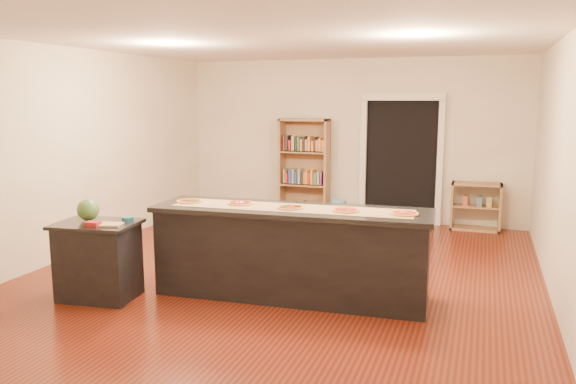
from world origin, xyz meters
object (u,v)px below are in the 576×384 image
(bookshelf, at_px, (304,169))
(watermelon, at_px, (88,210))
(kitchen_island, at_px, (291,252))
(waste_bin, at_px, (338,211))
(side_counter, at_px, (98,260))
(low_shelf, at_px, (476,206))

(bookshelf, height_order, watermelon, bookshelf)
(kitchen_island, height_order, waste_bin, kitchen_island)
(bookshelf, relative_size, waste_bin, 4.40)
(side_counter, bearing_deg, waste_bin, 64.06)
(low_shelf, bearing_deg, watermelon, -130.41)
(watermelon, bearing_deg, waste_bin, 69.23)
(kitchen_island, relative_size, watermelon, 12.76)
(bookshelf, bearing_deg, side_counter, -100.00)
(watermelon, bearing_deg, low_shelf, 49.59)
(bookshelf, relative_size, low_shelf, 2.27)
(low_shelf, bearing_deg, bookshelf, 179.81)
(side_counter, height_order, bookshelf, bookshelf)
(kitchen_island, height_order, watermelon, watermelon)
(kitchen_island, relative_size, waste_bin, 7.39)
(waste_bin, bearing_deg, kitchen_island, -83.59)
(waste_bin, bearing_deg, watermelon, -110.77)
(kitchen_island, xyz_separation_m, bookshelf, (-1.11, 3.93, 0.39))
(waste_bin, xyz_separation_m, watermelon, (-1.66, -4.39, 0.75))
(waste_bin, height_order, watermelon, watermelon)
(side_counter, relative_size, low_shelf, 1.08)
(watermelon, bearing_deg, side_counter, -23.33)
(low_shelf, bearing_deg, side_counter, -128.94)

